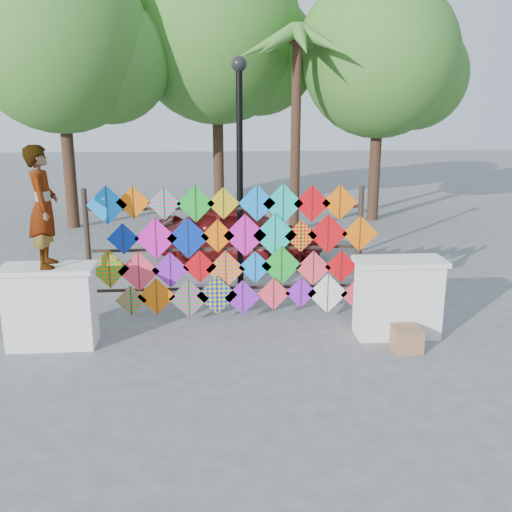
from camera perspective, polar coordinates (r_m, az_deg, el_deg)
The scene contains 13 objects.
ground at distance 9.32m, azimuth -2.79°, elevation -7.94°, with size 80.00×80.00×0.00m, color gray.
parapet_left at distance 9.24m, azimuth -19.84°, elevation -4.72°, with size 1.40×0.65×1.28m.
parapet_right at distance 9.36m, azimuth 14.00°, elevation -4.03°, with size 1.40×0.65×1.28m.
kite_rack at distance 9.63m, azimuth -2.41°, elevation 0.42°, with size 4.93×0.24×2.36m.
tree_west at distance 18.21m, azimuth -18.76°, elevation 19.60°, with size 5.85×5.20×8.01m.
tree_mid at distance 19.76m, azimuth -3.65°, elevation 21.01°, with size 6.30×5.60×8.61m.
tree_east at distance 18.94m, azimuth 12.58°, elevation 18.59°, with size 5.40×4.80×7.42m.
palm_tree at distance 16.83m, azimuth 4.12°, elevation 19.30°, with size 3.62×3.62×5.83m.
vendor_woman at distance 8.87m, azimuth -20.52°, elevation 4.62°, with size 0.65×0.43×1.79m, color #99999E.
sedan at distance 13.64m, azimuth -1.62°, elevation 2.37°, with size 1.60×3.98×1.36m, color maroon.
lamppost at distance 10.65m, azimuth -1.64°, elevation 9.87°, with size 0.28×0.28×4.46m.
cardboard_box_near at distance 8.98m, azimuth 14.90°, elevation -8.09°, with size 0.40×0.36×0.36m, color #A06F4D.
cardboard_box_far at distance 9.34m, azimuth 14.24°, elevation -7.24°, with size 0.40×0.37×0.33m, color #A06F4D.
Camera 1 is at (-0.20, -8.60, 3.58)m, focal length 40.00 mm.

